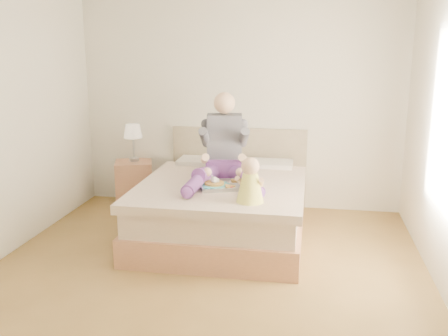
% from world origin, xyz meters
% --- Properties ---
extents(room, '(4.02, 4.22, 2.71)m').
position_xyz_m(room, '(0.08, 0.01, 1.51)').
color(room, brown).
rests_on(room, ground).
extents(bed, '(1.70, 2.18, 1.00)m').
position_xyz_m(bed, '(0.00, 1.08, 0.32)').
color(bed, '#A56F4D').
rests_on(bed, ground).
extents(nightstand, '(0.56, 0.53, 0.56)m').
position_xyz_m(nightstand, '(-1.33, 1.88, 0.28)').
color(nightstand, '#A56F4D').
rests_on(nightstand, ground).
extents(lamp, '(0.23, 0.23, 0.47)m').
position_xyz_m(lamp, '(-1.34, 1.92, 0.92)').
color(lamp, '#ADB0B4').
rests_on(lamp, nightstand).
extents(adult, '(0.79, 1.18, 0.94)m').
position_xyz_m(adult, '(-0.01, 1.07, 0.88)').
color(adult, '#62327D').
rests_on(adult, bed).
extents(tray, '(0.61, 0.54, 0.14)m').
position_xyz_m(tray, '(0.05, 0.76, 0.64)').
color(tray, '#ADB0B4').
rests_on(tray, bed).
extents(baby, '(0.28, 0.37, 0.42)m').
position_xyz_m(baby, '(0.37, 0.31, 0.78)').
color(baby, '#FFFD50').
rests_on(baby, bed).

